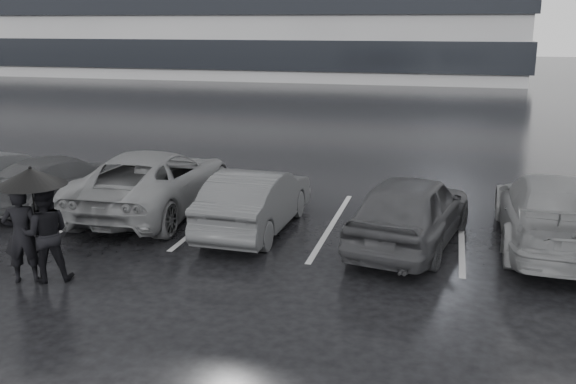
% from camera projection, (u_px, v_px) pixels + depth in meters
% --- Properties ---
extents(ground, '(160.00, 160.00, 0.00)m').
position_uv_depth(ground, '(277.00, 261.00, 12.11)').
color(ground, black).
rests_on(ground, ground).
extents(car_main, '(2.56, 4.61, 1.49)m').
position_uv_depth(car_main, '(411.00, 210.00, 12.83)').
color(car_main, black).
rests_on(car_main, ground).
extents(car_west_a, '(1.55, 4.12, 1.35)m').
position_uv_depth(car_west_a, '(256.00, 200.00, 13.80)').
color(car_west_a, '#292A2C').
rests_on(car_west_a, ground).
extents(car_west_b, '(2.61, 5.38, 1.47)m').
position_uv_depth(car_west_b, '(153.00, 181.00, 15.18)').
color(car_west_b, '#515154').
rests_on(car_west_b, ground).
extents(car_west_c, '(2.93, 4.53, 1.22)m').
position_uv_depth(car_west_c, '(63.00, 180.00, 15.75)').
color(car_west_c, black).
rests_on(car_west_c, ground).
extents(car_east, '(2.16, 5.14, 1.48)m').
position_uv_depth(car_east, '(554.00, 211.00, 12.72)').
color(car_east, '#515154').
rests_on(car_east, ground).
extents(pedestrian_left, '(0.73, 0.64, 1.69)m').
position_uv_depth(pedestrian_left, '(22.00, 235.00, 10.99)').
color(pedestrian_left, black).
rests_on(pedestrian_left, ground).
extents(pedestrian_right, '(1.03, 0.96, 1.70)m').
position_uv_depth(pedestrian_right, '(46.00, 234.00, 11.04)').
color(pedestrian_right, black).
rests_on(pedestrian_right, ground).
extents(umbrella, '(1.19, 1.19, 2.02)m').
position_uv_depth(umbrella, '(31.00, 177.00, 10.86)').
color(umbrella, black).
rests_on(umbrella, ground).
extents(stall_stripes, '(19.72, 5.00, 0.00)m').
position_uv_depth(stall_stripes, '(272.00, 220.00, 14.64)').
color(stall_stripes, '#AEAEB0').
rests_on(stall_stripes, ground).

